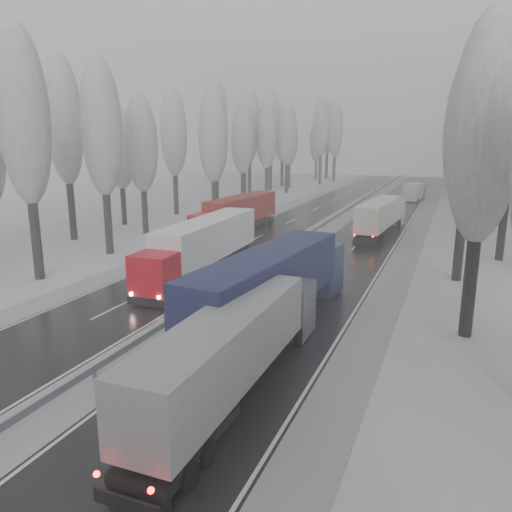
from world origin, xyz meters
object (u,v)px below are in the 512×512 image
Objects in this scene: box_truck_distant at (414,192)px; truck_grey_tarp at (238,343)px; truck_red_red at (237,213)px; truck_blue_box at (276,282)px; truck_cream_box at (382,215)px; truck_red_white at (202,245)px.

truck_grey_tarp is at bearing -84.69° from box_truck_distant.
truck_red_red is (-14.40, 32.31, 0.11)m from truck_grey_tarp.
truck_blue_box reaches higher than truck_red_red.
truck_blue_box is 1.11× the size of truck_red_red.
truck_red_white is at bearing -110.93° from truck_cream_box.
truck_red_red reaches higher than box_truck_distant.
truck_red_red reaches higher than truck_grey_tarp.
truck_red_red is at bearing -105.63° from box_truck_distant.
truck_red_red is (-15.54, -38.73, 0.88)m from box_truck_distant.
truck_red_white is (-10.96, -55.59, 1.02)m from box_truck_distant.
truck_grey_tarp is 7.87m from truck_blue_box.
truck_blue_box is 27.88m from truck_red_red.
truck_grey_tarp is 71.05m from box_truck_distant.
box_truck_distant is at bearing 92.81° from truck_cream_box.
truck_red_white is at bearing 144.10° from truck_blue_box.
truck_red_white is at bearing 122.41° from truck_grey_tarp.
truck_red_red is (-14.84, -5.22, 0.10)m from truck_cream_box.
truck_cream_box is at bearing 23.67° from truck_red_red.
truck_red_white is at bearing -70.48° from truck_red_red.
truck_cream_box is at bearing -84.96° from box_truck_distant.
truck_cream_box is at bearing 92.57° from truck_blue_box.
truck_grey_tarp is at bearing -61.67° from truck_red_red.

